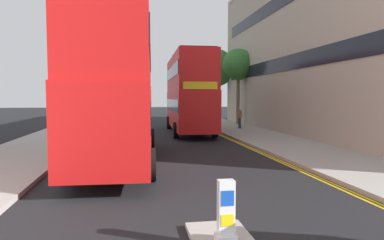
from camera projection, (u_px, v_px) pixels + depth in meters
sidewalk_right at (288, 145)px, 18.47m from camera, size 4.00×80.00×0.14m
sidewalk_left at (29, 151)px, 16.36m from camera, size 4.00×80.00×0.14m
kerb_line_outer at (264, 153)px, 16.17m from camera, size 0.10×56.00×0.01m
kerb_line_inner at (261, 153)px, 16.14m from camera, size 0.10×56.00×0.01m
keep_left_bollard at (226, 215)px, 5.95m from camera, size 0.36×0.28×1.11m
double_decker_bus_away at (119, 87)px, 13.83m from camera, size 3.17×10.91×5.64m
double_decker_bus_oncoming at (189, 92)px, 25.30m from camera, size 3.02×10.87×5.64m
pedestrian_far at (240, 118)px, 27.51m from camera, size 0.34×0.22×1.62m
street_tree_near at (238, 65)px, 31.66m from camera, size 2.87×2.87×6.90m
street_tree_mid at (216, 68)px, 38.08m from camera, size 4.13×4.13×7.76m
townhouse_terrace_right at (347, 44)px, 24.74m from camera, size 10.08×28.00×12.83m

